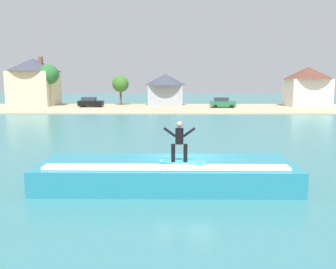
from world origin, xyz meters
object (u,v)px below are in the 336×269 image
(wave_crest, at_px, (166,173))
(surfboard, at_px, (183,162))
(tree_short_bushy, at_px, (48,75))
(house_small_cottage, at_px, (165,87))
(car_near_shore, at_px, (90,102))
(tree_tall_bare, at_px, (120,84))
(car_far_shore, at_px, (222,103))
(surfer, at_px, (179,139))
(house_gabled_white, at_px, (307,84))
(house_with_chimney, at_px, (34,80))

(wave_crest, xyz_separation_m, surfboard, (0.67, -0.62, 0.63))
(tree_short_bushy, bearing_deg, house_small_cottage, 7.76)
(car_near_shore, relative_size, tree_short_bushy, 0.56)
(tree_tall_bare, relative_size, tree_short_bushy, 0.75)
(car_far_shore, height_order, tree_tall_bare, tree_tall_bare)
(wave_crest, relative_size, car_far_shore, 2.48)
(surfer, relative_size, house_gabled_white, 0.19)
(surfboard, distance_m, house_with_chimney, 57.02)
(surfboard, height_order, house_small_cottage, house_small_cottage)
(house_with_chimney, bearing_deg, house_gabled_white, -1.82)
(tree_short_bushy, bearing_deg, house_gabled_white, 0.81)
(surfer, xyz_separation_m, house_with_chimney, (-26.07, 50.56, 2.78))
(surfer, distance_m, house_gabled_white, 54.53)
(surfboard, height_order, surfer, surfer)
(car_far_shore, relative_size, house_small_cottage, 0.54)
(house_gabled_white, relative_size, house_small_cottage, 1.10)
(car_near_shore, xyz_separation_m, tree_tall_bare, (4.47, 5.77, 3.12))
(wave_crest, relative_size, tree_short_bushy, 1.38)
(tree_tall_bare, distance_m, tree_short_bushy, 13.00)
(house_with_chimney, bearing_deg, house_small_cottage, 1.40)
(house_gabled_white, bearing_deg, tree_short_bushy, -179.19)
(surfer, height_order, house_gabled_white, house_gabled_white)
(car_near_shore, relative_size, house_small_cottage, 0.54)
(house_gabled_white, distance_m, house_small_cottage, 25.67)
(wave_crest, bearing_deg, tree_short_bushy, 114.80)
(house_gabled_white, bearing_deg, wave_crest, -116.83)
(surfer, distance_m, car_far_shore, 46.20)
(house_gabled_white, height_order, house_small_cottage, house_gabled_white)
(tree_tall_bare, height_order, tree_short_bushy, tree_short_bushy)
(car_far_shore, relative_size, tree_short_bushy, 0.56)
(house_with_chimney, height_order, tree_short_bushy, house_with_chimney)
(surfboard, xyz_separation_m, surfer, (-0.14, -0.07, 0.93))
(house_small_cottage, bearing_deg, surfboard, -87.96)
(surfboard, height_order, car_near_shore, car_near_shore)
(car_near_shore, relative_size, house_gabled_white, 0.49)
(house_gabled_white, bearing_deg, tree_tall_bare, 174.50)
(car_near_shore, relative_size, car_far_shore, 1.00)
(wave_crest, xyz_separation_m, car_near_shore, (-14.20, 45.81, 0.41))
(surfboard, distance_m, car_near_shore, 48.75)
(wave_crest, bearing_deg, surfer, -52.54)
(car_near_shore, xyz_separation_m, tree_short_bushy, (-7.80, 1.83, 4.81))
(surfboard, height_order, house_with_chimney, house_with_chimney)
(surfer, bearing_deg, car_near_shore, 107.58)
(house_with_chimney, bearing_deg, surfer, -62.72)
(house_small_cottage, relative_size, tree_tall_bare, 1.38)
(tree_short_bushy, bearing_deg, car_near_shore, -13.18)
(house_gabled_white, xyz_separation_m, tree_tall_bare, (-34.16, 3.29, 0.05))
(house_gabled_white, bearing_deg, car_far_shore, -167.31)
(surfer, relative_size, car_far_shore, 0.38)
(surfboard, distance_m, house_small_cottage, 51.18)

